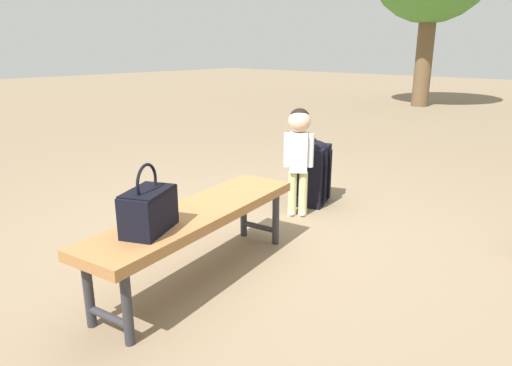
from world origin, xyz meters
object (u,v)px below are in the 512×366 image
Objects in this scene: handbag at (149,209)px; backpack_large at (311,171)px; park_bench at (197,219)px; child_standing at (299,145)px.

backpack_large is at bearing 10.66° from handbag.
park_bench is 2.69× the size of backpack_large.
park_bench is at bearing -170.67° from child_standing.
backpack_large is (2.03, 0.38, -0.27)m from handbag.
child_standing is at bearing 9.33° from park_bench.
child_standing is 0.47m from backpack_large.
backpack_large is (1.64, 0.32, -0.09)m from park_bench.
child_standing is (1.68, 0.28, 0.03)m from handbag.
child_standing is at bearing -163.20° from backpack_large.
handbag is 0.40× the size of child_standing.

